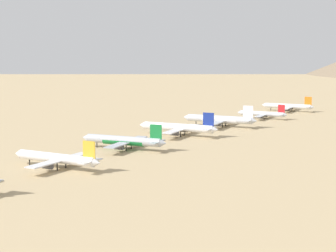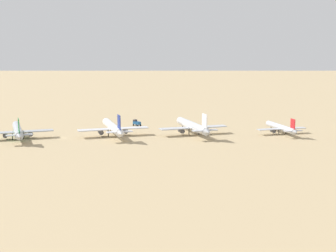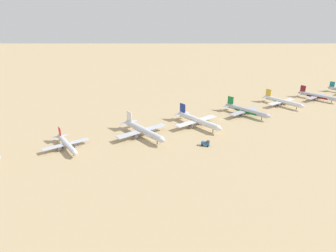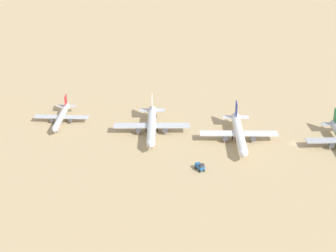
{
  "view_description": "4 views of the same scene",
  "coord_description": "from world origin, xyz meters",
  "px_view_note": "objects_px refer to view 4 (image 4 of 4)",
  "views": [
    {
      "loc": [
        -163.39,
        260.18,
        52.29
      ],
      "look_at": [
        3.66,
        -19.78,
        6.43
      ],
      "focal_mm": 63.17,
      "sensor_mm": 36.0,
      "label": 1
    },
    {
      "loc": [
        -271.3,
        -5.14,
        50.07
      ],
      "look_at": [
        -10.94,
        -56.97,
        6.55
      ],
      "focal_mm": 52.36,
      "sensor_mm": 36.0,
      "label": 2
    },
    {
      "loc": [
        157.47,
        -153.07,
        76.65
      ],
      "look_at": [
        2.84,
        -55.81,
        6.47
      ],
      "focal_mm": 29.27,
      "sensor_mm": 36.0,
      "label": 3
    },
    {
      "loc": [
        266.08,
        -33.67,
        132.3
      ],
      "look_at": [
        -1.61,
        -64.14,
        5.61
      ],
      "focal_mm": 61.97,
      "sensor_mm": 36.0,
      "label": 4
    }
  ],
  "objects_px": {
    "parked_jet_2": "(152,126)",
    "parked_jet_3": "(239,133)",
    "parked_jet_1": "(61,117)",
    "service_truck": "(200,166)"
  },
  "relations": [
    {
      "from": "parked_jet_2",
      "to": "parked_jet_3",
      "type": "relative_size",
      "value": 1.0
    },
    {
      "from": "parked_jet_1",
      "to": "parked_jet_2",
      "type": "xyz_separation_m",
      "value": [
        8.21,
        50.54,
        1.17
      ]
    },
    {
      "from": "parked_jet_2",
      "to": "service_truck",
      "type": "distance_m",
      "value": 45.08
    },
    {
      "from": "parked_jet_2",
      "to": "parked_jet_3",
      "type": "bearing_deg",
      "value": 84.81
    },
    {
      "from": "parked_jet_1",
      "to": "service_truck",
      "type": "bearing_deg",
      "value": 60.65
    },
    {
      "from": "parked_jet_1",
      "to": "service_truck",
      "type": "relative_size",
      "value": 6.44
    },
    {
      "from": "service_truck",
      "to": "parked_jet_2",
      "type": "bearing_deg",
      "value": -142.4
    },
    {
      "from": "parked_jet_3",
      "to": "parked_jet_1",
      "type": "bearing_deg",
      "value": -97.33
    },
    {
      "from": "parked_jet_3",
      "to": "service_truck",
      "type": "bearing_deg",
      "value": -29.31
    },
    {
      "from": "parked_jet_2",
      "to": "parked_jet_1",
      "type": "bearing_deg",
      "value": -99.22
    }
  ]
}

